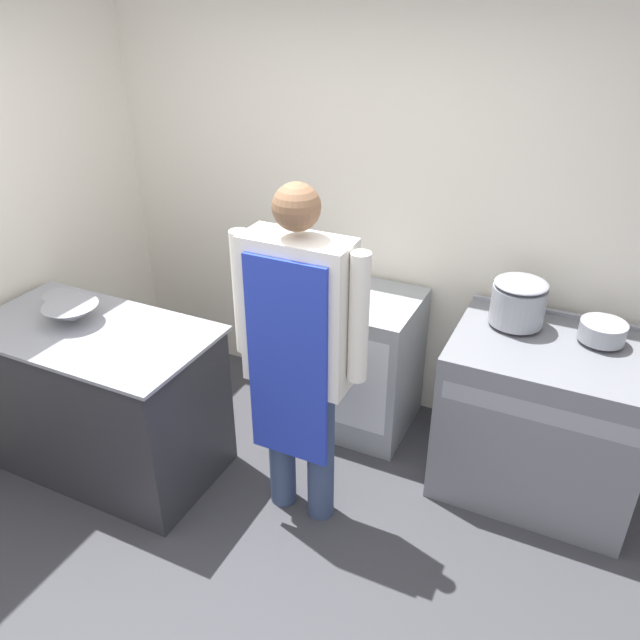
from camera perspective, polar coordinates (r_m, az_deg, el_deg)
ground_plane at (r=3.22m, az=-10.01°, el=-23.75°), size 14.00×14.00×0.00m
wall_back at (r=3.82m, az=4.61°, el=10.66°), size 8.00×0.05×2.70m
wall_left at (r=4.14m, az=-24.39°, el=9.61°), size 0.05×8.00×2.70m
prep_counter at (r=3.74m, az=-19.15°, el=-6.86°), size 1.32×0.72×0.90m
stove at (r=3.61m, az=19.47°, el=-8.39°), size 1.00×0.76×0.92m
fridge_unit at (r=3.88m, az=3.71°, el=-3.86°), size 0.65×0.60×0.89m
person_cook at (r=2.92m, az=-2.01°, el=-2.12°), size 0.68×0.24×1.80m
mixing_bowl at (r=3.60m, az=-21.76°, el=0.53°), size 0.30×0.30×0.11m
small_bowl at (r=3.81m, az=-22.54°, el=1.66°), size 0.19×0.19×0.07m
stock_pot at (r=3.43m, az=17.70°, el=1.67°), size 0.28×0.28×0.25m
sauce_pot at (r=3.45m, az=24.42°, el=-0.93°), size 0.23×0.23×0.10m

